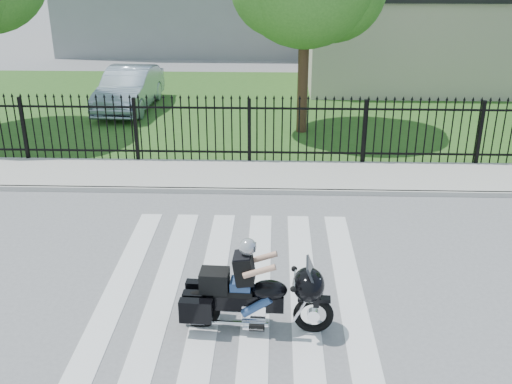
{
  "coord_description": "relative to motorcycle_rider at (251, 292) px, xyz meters",
  "views": [
    {
      "loc": [
        0.67,
        -9.07,
        5.58
      ],
      "look_at": [
        0.32,
        1.74,
        1.0
      ],
      "focal_mm": 42.0,
      "sensor_mm": 36.0,
      "label": 1
    }
  ],
  "objects": [
    {
      "name": "parked_car",
      "position": [
        -4.8,
        12.83,
        0.09
      ],
      "size": [
        1.71,
        4.45,
        1.45
      ],
      "primitive_type": "imported",
      "rotation": [
        0.0,
        0.0,
        -0.04
      ],
      "color": "#8B9DAF",
      "rests_on": "grass_strip"
    },
    {
      "name": "sidewalk",
      "position": [
        -0.34,
        6.33,
        -0.59
      ],
      "size": [
        40.0,
        2.0,
        0.12
      ],
      "primitive_type": "cube",
      "color": "#ADAAA3",
      "rests_on": "ground"
    },
    {
      "name": "ground",
      "position": [
        -0.34,
        1.33,
        -0.65
      ],
      "size": [
        120.0,
        120.0,
        0.0
      ],
      "primitive_type": "plane",
      "color": "slate",
      "rests_on": "ground"
    },
    {
      "name": "curb",
      "position": [
        -0.34,
        5.33,
        -0.59
      ],
      "size": [
        40.0,
        0.12,
        0.12
      ],
      "primitive_type": "cube",
      "color": "#ADAAA3",
      "rests_on": "ground"
    },
    {
      "name": "iron_fence",
      "position": [
        -0.34,
        7.33,
        0.25
      ],
      "size": [
        26.0,
        0.04,
        1.8
      ],
      "color": "black",
      "rests_on": "ground"
    },
    {
      "name": "crosswalk",
      "position": [
        -0.34,
        1.33,
        -0.64
      ],
      "size": [
        5.0,
        5.5,
        0.01
      ],
      "primitive_type": null,
      "color": "silver",
      "rests_on": "ground"
    },
    {
      "name": "motorcycle_rider",
      "position": [
        0.0,
        0.0,
        0.0
      ],
      "size": [
        2.4,
        0.79,
        1.59
      ],
      "rotation": [
        0.0,
        0.0,
        -0.05
      ],
      "color": "black",
      "rests_on": "ground"
    },
    {
      "name": "grass_strip",
      "position": [
        -0.34,
        13.33,
        -0.64
      ],
      "size": [
        40.0,
        12.0,
        0.02
      ],
      "primitive_type": "cube",
      "color": "#29531C",
      "rests_on": "ground"
    },
    {
      "name": "building_low",
      "position": [
        6.66,
        17.33,
        1.1
      ],
      "size": [
        10.0,
        6.0,
        3.5
      ],
      "primitive_type": "cube",
      "color": "#BAAF9B",
      "rests_on": "ground"
    }
  ]
}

